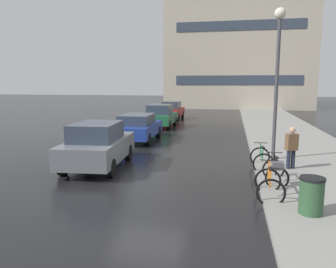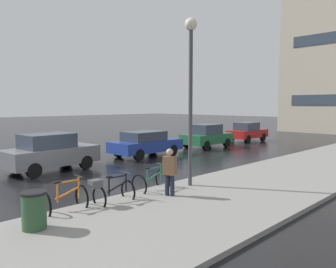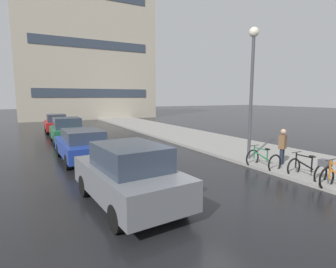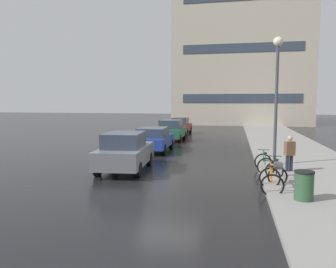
{
  "view_description": "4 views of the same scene",
  "coord_description": "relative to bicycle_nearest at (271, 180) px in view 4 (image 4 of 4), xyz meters",
  "views": [
    {
      "loc": [
        2.75,
        -10.4,
        3.18
      ],
      "look_at": [
        0.18,
        2.58,
        1.1
      ],
      "focal_mm": 35.0,
      "sensor_mm": 36.0,
      "label": 1
    },
    {
      "loc": [
        12.04,
        -5.56,
        3.02
      ],
      "look_at": [
        2.05,
        4.28,
        1.75
      ],
      "focal_mm": 35.0,
      "sensor_mm": 36.0,
      "label": 2
    },
    {
      "loc": [
        -4.49,
        -5.67,
        2.95
      ],
      "look_at": [
        0.81,
        4.28,
        1.36
      ],
      "focal_mm": 28.0,
      "sensor_mm": 36.0,
      "label": 3
    },
    {
      "loc": [
        2.56,
        -12.73,
        3.06
      ],
      "look_at": [
        -0.65,
        2.91,
        1.48
      ],
      "focal_mm": 35.0,
      "sensor_mm": 36.0,
      "label": 4
    }
  ],
  "objects": [
    {
      "name": "bicycle_second",
      "position": [
        0.32,
        1.28,
        0.07
      ],
      "size": [
        0.72,
        1.35,
        0.96
      ],
      "color": "black",
      "rests_on": "ground"
    },
    {
      "name": "streetlamp",
      "position": [
        0.61,
        4.5,
        3.64
      ],
      "size": [
        0.43,
        0.43,
        5.98
      ],
      "color": "#424247",
      "rests_on": "ground"
    },
    {
      "name": "ground_plane",
      "position": [
        -3.79,
        1.44,
        -0.41
      ],
      "size": [
        140.0,
        140.0,
        0.0
      ],
      "primitive_type": "plane",
      "color": "black"
    },
    {
      "name": "car_green",
      "position": [
        -6.13,
        13.84,
        0.41
      ],
      "size": [
        1.92,
        3.75,
        1.64
      ],
      "color": "#1E6038",
      "rests_on": "ground"
    },
    {
      "name": "building_facade_main",
      "position": [
        -0.58,
        36.07,
        9.25
      ],
      "size": [
        17.8,
        10.68,
        19.33
      ],
      "color": "#B2A893",
      "rests_on": "ground"
    },
    {
      "name": "pedestrian",
      "position": [
        1.04,
        3.04,
        0.51
      ],
      "size": [
        0.46,
        0.37,
        1.64
      ],
      "color": "#1E2333",
      "rests_on": "ground"
    },
    {
      "name": "car_blue",
      "position": [
        -6.15,
        8.23,
        0.35
      ],
      "size": [
        2.07,
        4.36,
        1.47
      ],
      "color": "navy",
      "rests_on": "ground"
    },
    {
      "name": "trash_bin",
      "position": [
        0.82,
        -1.16,
        0.1
      ],
      "size": [
        0.58,
        0.58,
        1.02
      ],
      "color": "#2D5133",
      "rests_on": "ground"
    },
    {
      "name": "car_grey",
      "position": [
        -5.98,
        2.38,
        0.44
      ],
      "size": [
        2.22,
        4.23,
        1.71
      ],
      "color": "slate",
      "rests_on": "ground"
    },
    {
      "name": "sidewalk_kerb",
      "position": [
        2.21,
        11.44,
        -0.34
      ],
      "size": [
        4.8,
        60.0,
        0.14
      ],
      "primitive_type": "cube",
      "color": "gray",
      "rests_on": "ground"
    },
    {
      "name": "car_red",
      "position": [
        -6.3,
        19.37,
        0.36
      ],
      "size": [
        1.74,
        3.76,
        1.56
      ],
      "color": "#AD1919",
      "rests_on": "ground"
    },
    {
      "name": "bicycle_third",
      "position": [
        0.05,
        3.16,
        -0.0
      ],
      "size": [
        0.79,
        1.2,
        0.95
      ],
      "color": "black",
      "rests_on": "ground"
    },
    {
      "name": "bicycle_nearest",
      "position": [
        0.0,
        0.0,
        0.0
      ],
      "size": [
        0.78,
        1.14,
        1.02
      ],
      "color": "black",
      "rests_on": "ground"
    }
  ]
}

